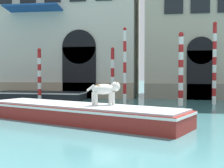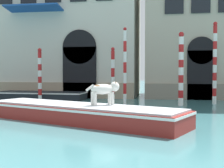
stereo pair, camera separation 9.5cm
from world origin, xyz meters
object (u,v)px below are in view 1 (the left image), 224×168
at_px(mooring_pole_0, 39,75).
at_px(mooring_pole_3, 125,66).
at_px(mooring_pole_2, 214,63).
at_px(mooring_pole_1, 181,68).
at_px(boat_moored_near_palazzo, 41,95).
at_px(mooring_pole_5, 113,75).
at_px(dog_on_deck, 106,90).
at_px(boat_foreground, 79,113).

xyz_separation_m(mooring_pole_0, mooring_pole_3, (5.41, -0.92, 0.52)).
bearing_deg(mooring_pole_2, mooring_pole_1, -149.04).
bearing_deg(mooring_pole_3, mooring_pole_1, -3.21).
xyz_separation_m(mooring_pole_0, mooring_pole_1, (8.49, -1.09, 0.35)).
distance_m(boat_moored_near_palazzo, mooring_pole_0, 2.00).
relative_size(mooring_pole_0, mooring_pole_5, 1.00).
bearing_deg(dog_on_deck, mooring_pole_0, 92.57).
distance_m(dog_on_deck, boat_moored_near_palazzo, 10.58).
distance_m(boat_moored_near_palazzo, mooring_pole_1, 9.46).
xyz_separation_m(boat_foreground, dog_on_deck, (1.01, -0.08, 0.86)).
bearing_deg(mooring_pole_0, mooring_pole_3, -9.64).
bearing_deg(boat_foreground, mooring_pole_2, 74.45).
bearing_deg(boat_moored_near_palazzo, mooring_pole_3, -18.72).
distance_m(boat_foreground, mooring_pole_2, 9.72).
xyz_separation_m(boat_foreground, mooring_pole_2, (6.02, 7.37, 2.01)).
bearing_deg(mooring_pole_0, mooring_pole_5, -2.24).
height_order(boat_foreground, mooring_pole_5, mooring_pole_5).
xyz_separation_m(mooring_pole_2, mooring_pole_5, (-5.84, -0.26, -0.70)).
relative_size(mooring_pole_3, mooring_pole_5, 1.32).
distance_m(dog_on_deck, mooring_pole_5, 7.25).
bearing_deg(boat_foreground, mooring_pole_5, 112.22).
height_order(mooring_pole_0, mooring_pole_3, mooring_pole_3).
height_order(mooring_pole_0, mooring_pole_1, mooring_pole_1).
bearing_deg(mooring_pole_3, mooring_pole_0, 170.36).
xyz_separation_m(boat_moored_near_palazzo, mooring_pole_5, (5.09, -1.53, 1.39)).
height_order(boat_foreground, dog_on_deck, dog_on_deck).
height_order(mooring_pole_1, mooring_pole_5, mooring_pole_1).
height_order(boat_moored_near_palazzo, mooring_pole_5, mooring_pole_5).
height_order(dog_on_deck, boat_moored_near_palazzo, dog_on_deck).
xyz_separation_m(mooring_pole_3, mooring_pole_5, (-0.80, 0.74, -0.52)).
xyz_separation_m(boat_foreground, mooring_pole_1, (4.07, 6.20, 1.67)).
relative_size(mooring_pole_1, mooring_pole_5, 1.22).
relative_size(boat_moored_near_palazzo, mooring_pole_1, 1.50).
relative_size(boat_foreground, mooring_pole_5, 2.52).
distance_m(mooring_pole_3, mooring_pole_5, 1.21).
relative_size(dog_on_deck, mooring_pole_5, 0.34).
xyz_separation_m(mooring_pole_1, mooring_pole_5, (-3.89, 0.91, -0.36)).
relative_size(boat_moored_near_palazzo, mooring_pole_2, 1.28).
height_order(mooring_pole_0, mooring_pole_2, mooring_pole_2).
height_order(boat_foreground, mooring_pole_0, mooring_pole_0).
xyz_separation_m(dog_on_deck, mooring_pole_3, (-0.02, 6.45, 0.97)).
distance_m(dog_on_deck, mooring_pole_0, 9.17).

